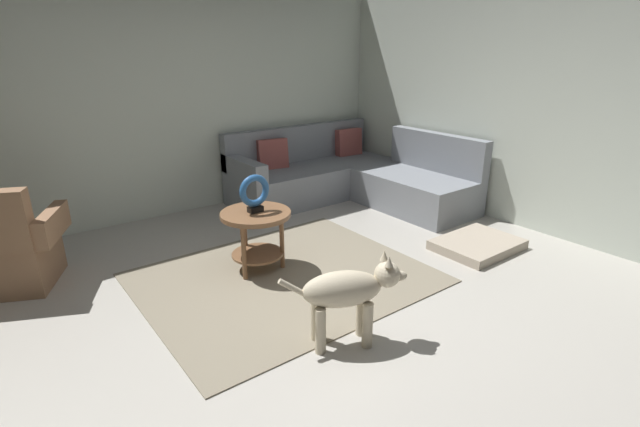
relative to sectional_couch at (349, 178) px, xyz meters
The scene contains 10 objects.
ground_plane 2.85m from the sectional_couch, 134.48° to the right, with size 6.00×6.00×0.10m, color #B7B2A8.
wall_back 2.43m from the sectional_couch, 155.18° to the left, with size 6.00×0.12×2.70m, color silver.
wall_right 2.47m from the sectional_couch, 64.73° to the right, with size 0.12×6.00×2.70m, color silver.
area_rug 2.28m from the sectional_couch, 144.24° to the right, with size 2.30×1.90×0.01m, color gray.
sectional_couch is the anchor object (origin of this frame).
armchair 3.68m from the sectional_couch, behind, with size 0.98×0.88×0.88m.
side_table 2.19m from the sectional_couch, 151.76° to the right, with size 0.60×0.60×0.54m.
torus_sculpture 2.23m from the sectional_couch, 151.76° to the right, with size 0.28×0.08×0.33m.
dog_bed_mat 1.96m from the sectional_couch, 90.16° to the right, with size 0.80×0.60×0.09m, color #B2A38E.
dog 3.08m from the sectional_couch, 130.57° to the right, with size 0.79×0.43×0.63m.
Camera 1 is at (-1.75, -2.30, 1.86)m, focal length 26.12 mm.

